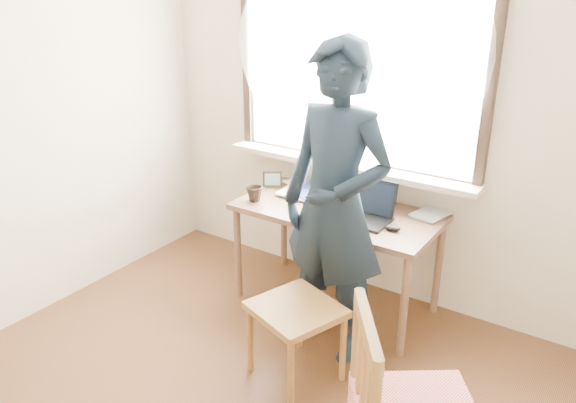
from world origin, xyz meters
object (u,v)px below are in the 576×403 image
Objects in this scene: laptop at (364,210)px; person at (336,205)px; desk at (337,220)px; work_chair at (296,317)px; mug_white at (338,189)px; mug_dark at (254,194)px.

person is at bearing -90.23° from laptop.
desk is 2.37× the size of work_chair.
mug_white is at bearing 118.32° from desk.
desk is 0.25m from laptop.
mug_white is 1.11m from work_chair.
work_chair is at bearing -76.47° from desk.
laptop is at bearing 95.14° from person.
mug_dark is (-0.43, -0.40, 0.00)m from mug_white.
mug_white is 0.58m from mug_dark.
mug_white is 0.07× the size of person.
person reaches higher than mug_white.
work_chair is (0.19, -0.79, -0.25)m from desk.
person reaches higher than laptop.
mug_dark is 0.06× the size of person.
desk is 0.27m from mug_white.
laptop is 0.77m from mug_dark.
person is (0.21, -0.41, 0.29)m from desk.
laptop is at bearing 88.40° from work_chair.
work_chair is at bearing -73.10° from mug_white.
mug_white is at bearing 42.84° from mug_dark.
mug_dark reaches higher than desk.
laptop is 0.85m from work_chair.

